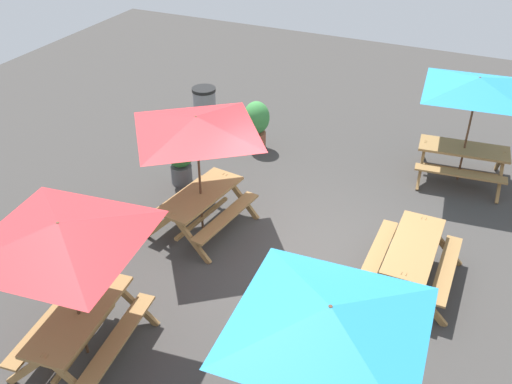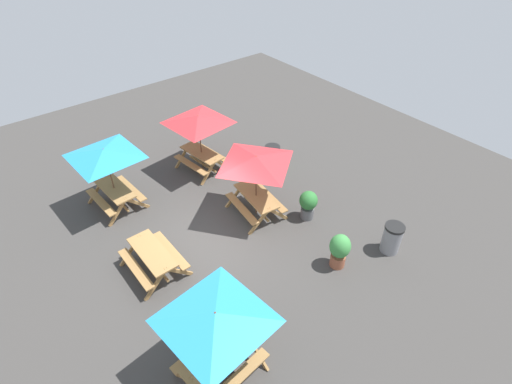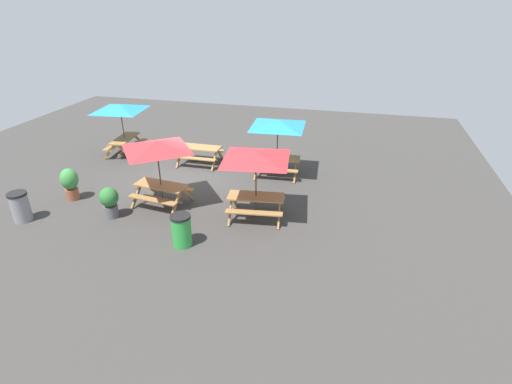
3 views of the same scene
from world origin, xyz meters
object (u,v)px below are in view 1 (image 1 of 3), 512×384
(picnic_table_1, at_px, (477,92))
(picnic_table_2, at_px, (197,133))
(picnic_table_4, at_px, (413,254))
(trash_bin_gray, at_px, (205,106))
(potted_plant_1, at_px, (256,122))
(picnic_table_3, at_px, (328,328))
(picnic_table_0, at_px, (62,243))
(trash_bin_green, at_px, (47,226))
(potted_plant_0, at_px, (180,158))

(picnic_table_1, distance_m, picnic_table_2, 5.60)
(picnic_table_4, bearing_deg, picnic_table_2, -88.44)
(picnic_table_1, distance_m, trash_bin_gray, 6.37)
(picnic_table_4, bearing_deg, picnic_table_1, 175.56)
(picnic_table_2, distance_m, potted_plant_1, 3.57)
(picnic_table_3, bearing_deg, picnic_table_0, -93.06)
(picnic_table_3, xyz_separation_m, picnic_table_4, (-3.43, 0.37, -1.43))
(picnic_table_2, height_order, picnic_table_3, same)
(picnic_table_2, xyz_separation_m, picnic_table_3, (3.31, 3.46, 0.00))
(picnic_table_0, height_order, trash_bin_green, picnic_table_0)
(trash_bin_green, bearing_deg, picnic_table_1, 131.22)
(picnic_table_2, xyz_separation_m, potted_plant_0, (-1.24, -1.19, -1.40))
(picnic_table_3, bearing_deg, picnic_table_2, -137.18)
(picnic_table_4, relative_size, potted_plant_0, 1.73)
(picnic_table_1, bearing_deg, trash_bin_gray, 173.43)
(picnic_table_1, bearing_deg, picnic_table_0, -125.99)
(picnic_table_2, bearing_deg, picnic_table_4, 99.19)
(picnic_table_1, distance_m, trash_bin_green, 8.45)
(picnic_table_3, relative_size, picnic_table_4, 1.56)
(trash_bin_green, distance_m, potted_plant_0, 3.06)
(picnic_table_3, xyz_separation_m, potted_plant_0, (-4.55, -4.65, -1.40))
(picnic_table_3, distance_m, potted_plant_1, 7.76)
(trash_bin_green, relative_size, potted_plant_1, 0.84)
(potted_plant_0, bearing_deg, potted_plant_1, 158.91)
(trash_bin_gray, relative_size, potted_plant_1, 0.84)
(picnic_table_4, distance_m, potted_plant_1, 5.29)
(picnic_table_1, bearing_deg, picnic_table_3, -101.11)
(picnic_table_0, xyz_separation_m, picnic_table_2, (-3.33, 0.03, 0.00))
(picnic_table_3, bearing_deg, potted_plant_1, -153.13)
(picnic_table_1, relative_size, picnic_table_2, 1.20)
(picnic_table_0, height_order, picnic_table_2, same)
(trash_bin_gray, distance_m, potted_plant_1, 1.80)
(potted_plant_1, bearing_deg, picnic_table_0, 3.17)
(picnic_table_1, xyz_separation_m, picnic_table_3, (7.12, -0.65, 0.00))
(potted_plant_1, bearing_deg, picnic_table_2, 6.90)
(picnic_table_4, height_order, trash_bin_gray, trash_bin_gray)
(trash_bin_green, bearing_deg, potted_plant_1, 160.59)
(picnic_table_0, height_order, picnic_table_1, same)
(picnic_table_0, bearing_deg, trash_bin_green, -135.24)
(picnic_table_1, height_order, picnic_table_2, same)
(picnic_table_4, distance_m, trash_bin_gray, 7.02)
(potted_plant_0, xyz_separation_m, potted_plant_1, (-2.05, 0.79, 0.06))
(picnic_table_1, relative_size, picnic_table_3, 1.00)
(picnic_table_1, relative_size, trash_bin_gray, 2.87)
(picnic_table_2, bearing_deg, picnic_table_1, 140.28)
(potted_plant_0, bearing_deg, trash_bin_green, -18.20)
(trash_bin_green, height_order, potted_plant_1, potted_plant_1)
(picnic_table_3, relative_size, potted_plant_1, 2.43)
(picnic_table_0, bearing_deg, trash_bin_gray, -171.10)
(trash_bin_green, bearing_deg, picnic_table_3, 73.64)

